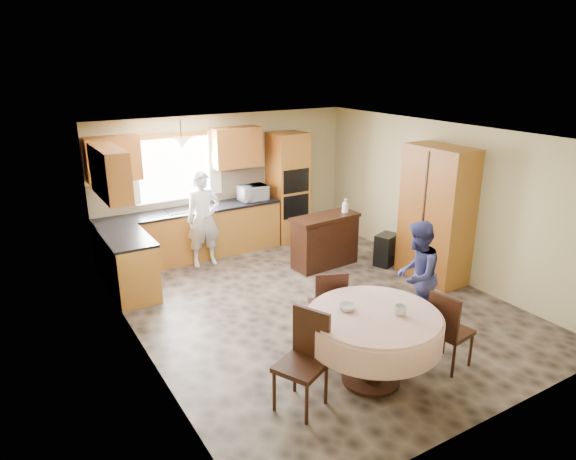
% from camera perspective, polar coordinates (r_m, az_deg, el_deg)
% --- Properties ---
extents(floor, '(5.00, 6.00, 0.01)m').
position_cam_1_polar(floor, '(7.65, 2.99, -8.28)').
color(floor, brown).
rests_on(floor, ground).
extents(ceiling, '(5.00, 6.00, 0.01)m').
position_cam_1_polar(ceiling, '(6.89, 3.35, 10.59)').
color(ceiling, white).
rests_on(ceiling, wall_back).
extents(wall_back, '(5.00, 0.02, 2.50)m').
position_cam_1_polar(wall_back, '(9.71, -6.84, 5.35)').
color(wall_back, tan).
rests_on(wall_back, floor).
extents(wall_front, '(5.00, 0.02, 2.50)m').
position_cam_1_polar(wall_front, '(5.16, 22.34, -8.24)').
color(wall_front, tan).
rests_on(wall_front, floor).
extents(wall_left, '(0.02, 6.00, 2.50)m').
position_cam_1_polar(wall_left, '(6.20, -16.39, -3.05)').
color(wall_left, tan).
rests_on(wall_left, floor).
extents(wall_right, '(0.02, 6.00, 2.50)m').
position_cam_1_polar(wall_right, '(8.77, 16.84, 3.23)').
color(wall_right, tan).
rests_on(wall_right, floor).
extents(window, '(1.40, 0.03, 1.10)m').
position_cam_1_polar(window, '(9.26, -12.54, 6.61)').
color(window, white).
rests_on(window, wall_back).
extents(curtain_left, '(0.22, 0.02, 1.15)m').
position_cam_1_polar(curtain_left, '(9.00, -16.99, 6.23)').
color(curtain_left, white).
rests_on(curtain_left, wall_back).
extents(curtain_right, '(0.22, 0.02, 1.15)m').
position_cam_1_polar(curtain_right, '(9.46, -8.14, 7.43)').
color(curtain_right, white).
rests_on(curtain_right, wall_back).
extents(base_cab_back, '(3.30, 0.60, 0.88)m').
position_cam_1_polar(base_cab_back, '(9.36, -10.62, -0.52)').
color(base_cab_back, gold).
rests_on(base_cab_back, floor).
extents(counter_back, '(3.30, 0.64, 0.04)m').
position_cam_1_polar(counter_back, '(9.22, -10.79, 2.18)').
color(counter_back, black).
rests_on(counter_back, base_cab_back).
extents(base_cab_left, '(0.60, 1.20, 0.88)m').
position_cam_1_polar(base_cab_left, '(8.19, -17.21, -3.88)').
color(base_cab_left, gold).
rests_on(base_cab_left, floor).
extents(counter_left, '(0.64, 1.20, 0.04)m').
position_cam_1_polar(counter_left, '(8.03, -17.52, -0.85)').
color(counter_left, black).
rests_on(counter_left, base_cab_left).
extents(backsplash, '(3.30, 0.02, 0.55)m').
position_cam_1_polar(backsplash, '(9.41, -11.52, 4.24)').
color(backsplash, beige).
rests_on(backsplash, wall_back).
extents(wall_cab_left, '(0.85, 0.33, 0.72)m').
position_cam_1_polar(wall_cab_left, '(8.80, -18.89, 7.49)').
color(wall_cab_left, '#C16730').
rests_on(wall_cab_left, wall_back).
extents(wall_cab_right, '(0.90, 0.33, 0.72)m').
position_cam_1_polar(wall_cab_right, '(9.49, -5.74, 9.15)').
color(wall_cab_right, '#C16730').
rests_on(wall_cab_right, wall_back).
extents(wall_cab_side, '(0.33, 1.20, 0.72)m').
position_cam_1_polar(wall_cab_side, '(7.74, -19.21, 6.05)').
color(wall_cab_side, '#C16730').
rests_on(wall_cab_side, wall_left).
extents(oven_tower, '(0.66, 0.62, 2.12)m').
position_cam_1_polar(oven_tower, '(10.00, -0.03, 4.76)').
color(oven_tower, gold).
rests_on(oven_tower, floor).
extents(oven_upper, '(0.56, 0.01, 0.45)m').
position_cam_1_polar(oven_upper, '(9.70, 0.93, 5.46)').
color(oven_upper, black).
rests_on(oven_upper, oven_tower).
extents(oven_lower, '(0.56, 0.01, 0.45)m').
position_cam_1_polar(oven_lower, '(9.82, 0.91, 2.62)').
color(oven_lower, black).
rests_on(oven_lower, oven_tower).
extents(pendant, '(0.36, 0.36, 0.18)m').
position_cam_1_polar(pendant, '(8.72, -11.74, 9.42)').
color(pendant, beige).
rests_on(pendant, ceiling).
extents(sideboard, '(1.23, 0.58, 0.85)m').
position_cam_1_polar(sideboard, '(8.88, 4.12, -1.38)').
color(sideboard, '#351B0E').
rests_on(sideboard, floor).
extents(space_heater, '(0.48, 0.41, 0.55)m').
position_cam_1_polar(space_heater, '(9.11, 10.84, -2.16)').
color(space_heater, black).
rests_on(space_heater, floor).
extents(cupboard, '(0.57, 1.14, 2.17)m').
position_cam_1_polar(cupboard, '(8.52, 16.15, 1.71)').
color(cupboard, gold).
rests_on(cupboard, floor).
extents(dining_table, '(1.48, 1.48, 0.85)m').
position_cam_1_polar(dining_table, '(5.76, 9.49, -10.76)').
color(dining_table, '#351B0E').
rests_on(dining_table, floor).
extents(chair_left, '(0.60, 0.60, 1.04)m').
position_cam_1_polar(chair_left, '(5.40, 1.91, -13.69)').
color(chair_left, '#351B0E').
rests_on(chair_left, floor).
extents(chair_back, '(0.56, 0.56, 0.99)m').
position_cam_1_polar(chair_back, '(6.50, 4.58, -8.07)').
color(chair_back, '#351B0E').
rests_on(chair_back, floor).
extents(chair_right, '(0.47, 0.47, 0.96)m').
position_cam_1_polar(chair_right, '(6.25, 17.30, -10.28)').
color(chair_right, '#351B0E').
rests_on(chair_right, floor).
extents(framed_picture, '(0.06, 0.64, 0.53)m').
position_cam_1_polar(framed_picture, '(8.77, 15.99, 6.95)').
color(framed_picture, gold).
rests_on(framed_picture, wall_right).
extents(microwave, '(0.52, 0.36, 0.28)m').
position_cam_1_polar(microwave, '(9.60, -3.92, 4.13)').
color(microwave, silver).
rests_on(microwave, counter_back).
extents(person_sink, '(0.64, 0.45, 1.67)m').
position_cam_1_polar(person_sink, '(8.91, -9.37, 1.23)').
color(person_sink, silver).
rests_on(person_sink, floor).
extents(person_dining, '(0.90, 0.85, 1.47)m').
position_cam_1_polar(person_dining, '(6.99, 14.09, -4.91)').
color(person_dining, navy).
rests_on(person_dining, floor).
extents(bowl_sideboard, '(0.21, 0.21, 0.05)m').
position_cam_1_polar(bowl_sideboard, '(8.62, 3.02, 1.19)').
color(bowl_sideboard, '#B2B2B2').
rests_on(bowl_sideboard, sideboard).
extents(bottle_sideboard, '(0.13, 0.13, 0.30)m').
position_cam_1_polar(bottle_sideboard, '(8.94, 6.35, 2.55)').
color(bottle_sideboard, silver).
rests_on(bottle_sideboard, sideboard).
extents(cup_table, '(0.15, 0.15, 0.11)m').
position_cam_1_polar(cup_table, '(5.67, 12.32, -8.69)').
color(cup_table, '#B2B2B2').
rests_on(cup_table, dining_table).
extents(bowl_table, '(0.24, 0.24, 0.06)m').
position_cam_1_polar(bowl_table, '(5.69, 6.57, -8.54)').
color(bowl_table, '#B2B2B2').
rests_on(bowl_table, dining_table).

